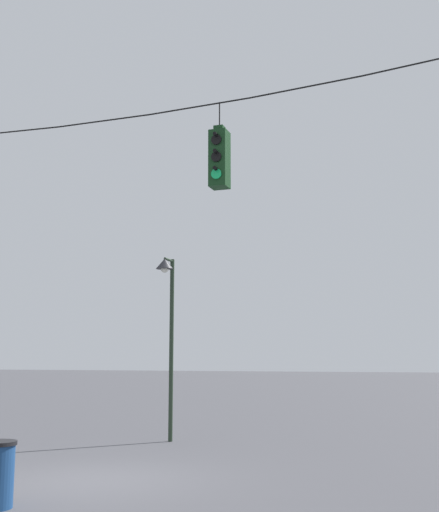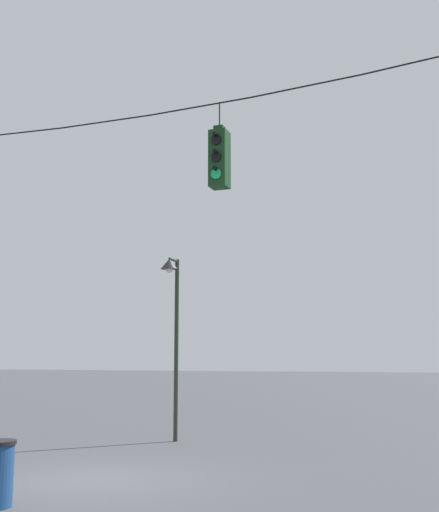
# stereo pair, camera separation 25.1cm
# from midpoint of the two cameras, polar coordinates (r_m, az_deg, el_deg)

# --- Properties ---
(ground_plane) EXTENTS (200.00, 200.00, 0.00)m
(ground_plane) POSITION_cam_midpoint_polar(r_m,az_deg,el_deg) (13.02, -11.91, -18.96)
(ground_plane) COLOR #424247
(span_wire) EXTENTS (14.72, 0.03, 0.40)m
(span_wire) POSITION_cam_midpoint_polar(r_m,az_deg,el_deg) (13.79, -10.80, 12.20)
(span_wire) COLOR black
(traffic_light_near_left_pole) EXTENTS (0.34, 0.46, 1.69)m
(traffic_light_near_left_pole) POSITION_cam_midpoint_polar(r_m,az_deg,el_deg) (12.36, -0.60, 8.67)
(traffic_light_near_left_pole) COLOR #143819
(street_lamp) EXTENTS (0.49, 0.85, 5.10)m
(street_lamp) POSITION_cam_midpoint_polar(r_m,az_deg,el_deg) (18.17, -5.01, -4.23)
(street_lamp) COLOR #233323
(street_lamp) RESTS_ON ground_plane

